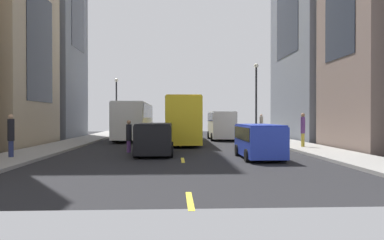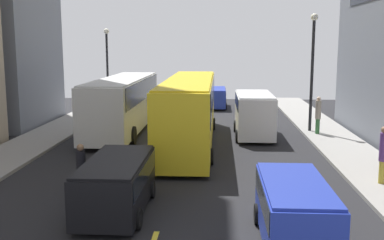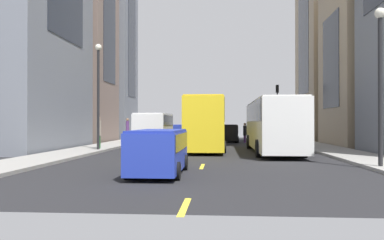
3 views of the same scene
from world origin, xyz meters
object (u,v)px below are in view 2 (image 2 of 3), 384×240
Objects in this scene: pedestrian_waiting_curb at (383,152)px; delivery_van_white at (254,112)px; city_bus_white at (123,100)px; car_blue_2 at (294,207)px; pedestrian_crossing_near at (318,114)px; car_black_0 at (117,181)px; streetcar_yellow at (190,106)px; car_blue_1 at (216,96)px; pedestrian_crossing_mid at (81,168)px.

delivery_van_white is at bearing -151.51° from pedestrian_waiting_curb.
car_blue_2 is at bearing -63.53° from city_bus_white.
pedestrian_crossing_near is (11.80, -0.86, -0.67)m from city_bus_white.
pedestrian_crossing_near is (9.15, 13.13, 0.31)m from car_black_0.
streetcar_yellow is at bearing -128.22° from pedestrian_waiting_curb.
car_black_0 is at bearing 128.56° from pedestrian_crossing_near.
car_blue_1 is at bearing 85.08° from streetcar_yellow.
car_black_0 is (2.65, -13.99, -0.98)m from city_bus_white.
car_blue_2 is at bearing -85.09° from car_blue_1.
city_bus_white is 8.13m from delivery_van_white.
car_blue_1 is 1.08× the size of car_blue_2.
city_bus_white reaches higher than delivery_van_white.
streetcar_yellow is (4.36, -3.52, 0.12)m from city_bus_white.
streetcar_yellow reaches higher than pedestrian_crossing_near.
pedestrian_crossing_near reaches higher than car_blue_2.
delivery_van_white is 2.32× the size of pedestrian_crossing_near.
car_blue_2 reaches higher than car_blue_1.
car_blue_2 is at bearing 149.44° from pedestrian_crossing_near.
delivery_van_white is 2.68× the size of pedestrian_crossing_mid.
streetcar_yellow is 3.28× the size of car_blue_2.
pedestrian_waiting_curb is 1.00× the size of pedestrian_crossing_near.
delivery_van_white reaches higher than car_blue_2.
pedestrian_crossing_mid is at bearing 137.17° from car_black_0.
car_blue_1 is at bearing -9.00° from pedestrian_crossing_mid.
pedestrian_waiting_curb reaches higher than car_black_0.
city_bus_white is at bearing 6.66° from pedestrian_crossing_mid.
delivery_van_white is at bearing 80.65° from pedestrian_crossing_near.
car_blue_2 is at bearing -73.80° from streetcar_yellow.
city_bus_white is at bearing 116.47° from car_blue_2.
car_black_0 is at bearing -66.64° from pedestrian_waiting_curb.
delivery_van_white is 13.16m from pedestrian_crossing_mid.
pedestrian_crossing_mid is (1.04, -12.49, -0.99)m from city_bus_white.
pedestrian_crossing_mid is at bearing -110.33° from streetcar_yellow.
car_black_0 reaches higher than car_blue_2.
delivery_van_white reaches higher than pedestrian_crossing_near.
car_blue_1 is at bearing -158.85° from pedestrian_waiting_curb.
car_blue_1 is (2.99, 25.39, -0.05)m from car_black_0.
pedestrian_crossing_near is 15.85m from pedestrian_crossing_mid.
city_bus_white reaches higher than pedestrian_crossing_near.
car_black_0 is at bearing -96.73° from car_blue_1.
car_blue_1 is at bearing 63.67° from city_bus_white.
delivery_van_white is at bearing 67.05° from car_black_0.
pedestrian_crossing_mid is (-3.32, -8.97, -1.10)m from streetcar_yellow.
pedestrian_waiting_curb is at bearing -73.67° from car_blue_1.
car_black_0 is 2.37× the size of pedestrian_crossing_mid.
city_bus_white is at bearing 69.27° from pedestrian_crossing_near.
pedestrian_crossing_near is at bearing -173.16° from pedestrian_waiting_curb.
pedestrian_crossing_near is (7.44, 2.66, -0.79)m from streetcar_yellow.
delivery_van_white is 1.20× the size of car_blue_2.
car_black_0 is (-5.36, -12.65, -0.48)m from delivery_van_white.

